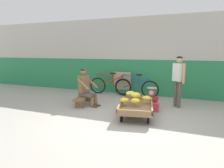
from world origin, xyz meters
name	(u,v)px	position (x,y,z in m)	size (l,w,h in m)	color
ground_plane	(125,123)	(0.00, 0.00, 0.00)	(80.00, 80.00, 0.00)	#A39E93
back_wall	(150,57)	(0.00, 3.21, 1.47)	(16.00, 0.30, 2.94)	#287F4C
banana_cart	(136,107)	(0.12, 0.60, 0.24)	(1.09, 1.57, 0.36)	#8E6B47
banana_pile	(135,97)	(0.05, 0.72, 0.47)	(0.78, 0.80, 0.26)	yellow
low_bench	(84,98)	(-1.70, 1.08, 0.20)	(0.45, 1.13, 0.27)	brown
vendor_seated	(86,87)	(-1.61, 1.06, 0.57)	(0.72, 0.56, 1.14)	brown
plastic_crate	(151,102)	(0.35, 1.59, 0.15)	(0.36, 0.28, 0.30)	red
weighing_scale	(152,92)	(0.35, 1.59, 0.45)	(0.30, 0.30, 0.29)	#28282D
bicycle_near_left	(110,85)	(-1.47, 2.78, 0.35)	(1.65, 0.48, 0.86)	black
bicycle_far_left	(136,87)	(-0.40, 2.68, 0.35)	(1.66, 0.48, 0.86)	black
sign_board	(122,83)	(-1.03, 3.01, 0.44)	(0.70, 0.22, 0.88)	#C6B289
customer_adult	(178,76)	(1.08, 1.83, 0.95)	(0.37, 0.37, 1.53)	brown
shopping_bag	(156,107)	(0.55, 1.14, 0.12)	(0.18, 0.12, 0.24)	#D13D4C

